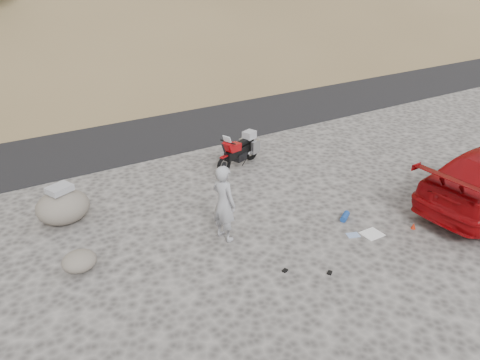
% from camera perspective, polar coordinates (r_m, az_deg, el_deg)
% --- Properties ---
extents(ground, '(140.00, 140.00, 0.00)m').
position_cam_1_polar(ground, '(11.70, 3.37, -6.03)').
color(ground, '#3E3B39').
rests_on(ground, ground).
extents(road, '(120.00, 7.00, 0.05)m').
position_cam_1_polar(road, '(19.06, -12.12, 6.61)').
color(road, black).
rests_on(road, ground).
extents(motorcycle, '(1.96, 1.01, 1.22)m').
position_cam_1_polar(motorcycle, '(14.85, 0.04, 3.65)').
color(motorcycle, black).
rests_on(motorcycle, ground).
extents(man, '(0.61, 0.78, 1.90)m').
position_cam_1_polar(man, '(11.38, -1.91, -7.01)').
color(man, '#97979C').
rests_on(man, ground).
extents(boulder, '(1.51, 1.36, 1.04)m').
position_cam_1_polar(boulder, '(12.58, -20.79, -2.99)').
color(boulder, '#56504A').
rests_on(boulder, ground).
extents(small_rock, '(0.76, 0.69, 0.45)m').
position_cam_1_polar(small_rock, '(10.79, -19.01, -9.33)').
color(small_rock, '#56504A').
rests_on(small_rock, ground).
extents(gear_white_cloth, '(0.49, 0.43, 0.02)m').
position_cam_1_polar(gear_white_cloth, '(11.93, 15.79, -6.34)').
color(gear_white_cloth, white).
rests_on(gear_white_cloth, ground).
extents(gear_blue_mat, '(0.41, 0.34, 0.16)m').
position_cam_1_polar(gear_blue_mat, '(12.35, 12.68, -4.36)').
color(gear_blue_mat, navy).
rests_on(gear_blue_mat, ground).
extents(gear_funnel, '(0.14, 0.14, 0.16)m').
position_cam_1_polar(gear_funnel, '(12.44, 20.39, -5.26)').
color(gear_funnel, '#A8210B').
rests_on(gear_funnel, ground).
extents(gear_glove_a, '(0.14, 0.12, 0.03)m').
position_cam_1_polar(gear_glove_a, '(10.34, 5.51, -10.92)').
color(gear_glove_a, black).
rests_on(gear_glove_a, ground).
extents(gear_glove_b, '(0.15, 0.14, 0.04)m').
position_cam_1_polar(gear_glove_b, '(10.40, 10.87, -11.03)').
color(gear_glove_b, black).
rests_on(gear_glove_b, ground).
extents(gear_blue_cloth, '(0.36, 0.31, 0.01)m').
position_cam_1_polar(gear_blue_cloth, '(11.78, 13.62, -6.54)').
color(gear_blue_cloth, '#7F98C5').
rests_on(gear_blue_cloth, ground).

